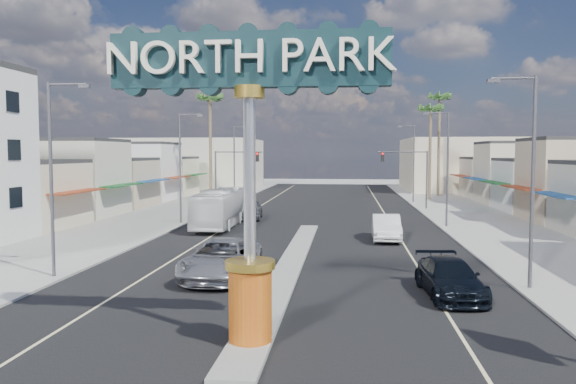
% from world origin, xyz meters
% --- Properties ---
extents(ground, '(160.00, 160.00, 0.00)m').
position_xyz_m(ground, '(0.00, 30.00, 0.00)').
color(ground, gray).
rests_on(ground, ground).
extents(road, '(20.00, 120.00, 0.01)m').
position_xyz_m(road, '(0.00, 30.00, 0.01)').
color(road, black).
rests_on(road, ground).
extents(median_island, '(1.30, 30.00, 0.16)m').
position_xyz_m(median_island, '(0.00, 14.00, 0.08)').
color(median_island, gray).
rests_on(median_island, ground).
extents(sidewalk_left, '(8.00, 120.00, 0.12)m').
position_xyz_m(sidewalk_left, '(-14.00, 30.00, 0.06)').
color(sidewalk_left, gray).
rests_on(sidewalk_left, ground).
extents(sidewalk_right, '(8.00, 120.00, 0.12)m').
position_xyz_m(sidewalk_right, '(14.00, 30.00, 0.06)').
color(sidewalk_right, gray).
rests_on(sidewalk_right, ground).
extents(storefront_row_left, '(12.00, 42.00, 6.00)m').
position_xyz_m(storefront_row_left, '(-24.00, 43.00, 3.00)').
color(storefront_row_left, beige).
rests_on(storefront_row_left, ground).
extents(storefront_row_right, '(12.00, 42.00, 6.00)m').
position_xyz_m(storefront_row_right, '(24.00, 43.00, 3.00)').
color(storefront_row_right, '#B7B29E').
rests_on(storefront_row_right, ground).
extents(backdrop_far_left, '(20.00, 20.00, 8.00)m').
position_xyz_m(backdrop_far_left, '(-22.00, 75.00, 4.00)').
color(backdrop_far_left, '#B7B29E').
rests_on(backdrop_far_left, ground).
extents(backdrop_far_right, '(20.00, 20.00, 8.00)m').
position_xyz_m(backdrop_far_right, '(22.00, 75.00, 4.00)').
color(backdrop_far_right, beige).
rests_on(backdrop_far_right, ground).
extents(gateway_sign, '(8.20, 1.50, 9.15)m').
position_xyz_m(gateway_sign, '(0.00, 1.98, 5.93)').
color(gateway_sign, red).
rests_on(gateway_sign, median_island).
extents(traffic_signal_left, '(5.09, 0.45, 6.00)m').
position_xyz_m(traffic_signal_left, '(-9.18, 43.99, 4.27)').
color(traffic_signal_left, '#47474C').
rests_on(traffic_signal_left, ground).
extents(traffic_signal_right, '(5.09, 0.45, 6.00)m').
position_xyz_m(traffic_signal_right, '(9.18, 43.99, 4.27)').
color(traffic_signal_right, '#47474C').
rests_on(traffic_signal_right, ground).
extents(streetlight_l_near, '(2.03, 0.22, 9.00)m').
position_xyz_m(streetlight_l_near, '(-10.43, 10.00, 5.07)').
color(streetlight_l_near, '#47474C').
rests_on(streetlight_l_near, ground).
extents(streetlight_l_mid, '(2.03, 0.22, 9.00)m').
position_xyz_m(streetlight_l_mid, '(-10.43, 30.00, 5.07)').
color(streetlight_l_mid, '#47474C').
rests_on(streetlight_l_mid, ground).
extents(streetlight_l_far, '(2.03, 0.22, 9.00)m').
position_xyz_m(streetlight_l_far, '(-10.43, 52.00, 5.07)').
color(streetlight_l_far, '#47474C').
rests_on(streetlight_l_far, ground).
extents(streetlight_r_near, '(2.03, 0.22, 9.00)m').
position_xyz_m(streetlight_r_near, '(10.43, 10.00, 5.07)').
color(streetlight_r_near, '#47474C').
rests_on(streetlight_r_near, ground).
extents(streetlight_r_mid, '(2.03, 0.22, 9.00)m').
position_xyz_m(streetlight_r_mid, '(10.43, 30.00, 5.07)').
color(streetlight_r_mid, '#47474C').
rests_on(streetlight_r_mid, ground).
extents(streetlight_r_far, '(2.03, 0.22, 9.00)m').
position_xyz_m(streetlight_r_far, '(10.43, 52.00, 5.07)').
color(streetlight_r_far, '#47474C').
rests_on(streetlight_r_far, ground).
extents(palm_left_far, '(2.60, 2.60, 13.10)m').
position_xyz_m(palm_left_far, '(-13.00, 50.00, 11.50)').
color(palm_left_far, brown).
rests_on(palm_left_far, ground).
extents(palm_right_mid, '(2.60, 2.60, 12.10)m').
position_xyz_m(palm_right_mid, '(13.00, 56.00, 10.60)').
color(palm_right_mid, brown).
rests_on(palm_right_mid, ground).
extents(palm_right_far, '(2.60, 2.60, 14.10)m').
position_xyz_m(palm_right_far, '(15.00, 62.00, 12.39)').
color(palm_right_far, brown).
rests_on(palm_right_far, ground).
extents(suv_left, '(3.10, 6.49, 1.79)m').
position_xyz_m(suv_left, '(-2.90, 10.91, 0.89)').
color(suv_left, '#A3A3A7').
rests_on(suv_left, ground).
extents(suv_right, '(2.52, 5.32, 1.50)m').
position_xyz_m(suv_right, '(7.04, 8.62, 0.75)').
color(suv_right, black).
rests_on(suv_right, ground).
extents(car_parked_left, '(2.38, 5.07, 1.68)m').
position_xyz_m(car_parked_left, '(-5.53, 33.85, 0.84)').
color(car_parked_left, '#5E5D62').
rests_on(car_parked_left, ground).
extents(car_parked_right, '(1.87, 5.18, 1.70)m').
position_xyz_m(car_parked_right, '(5.50, 23.22, 0.85)').
color(car_parked_right, silver).
rests_on(car_parked_right, ground).
extents(city_bus, '(2.70, 10.69, 2.97)m').
position_xyz_m(city_bus, '(-7.00, 28.75, 1.48)').
color(city_bus, silver).
rests_on(city_bus, ground).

